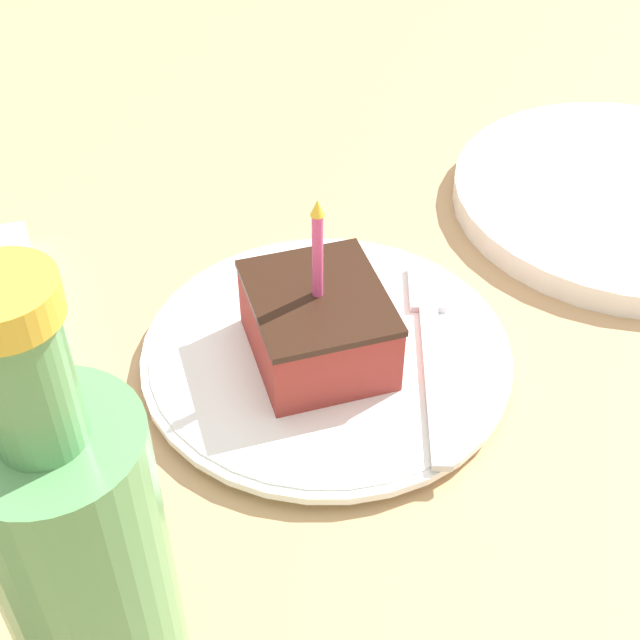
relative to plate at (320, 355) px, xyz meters
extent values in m
cube|color=tan|center=(0.00, -0.02, -0.03)|extent=(2.40, 2.40, 0.04)
cylinder|color=white|center=(0.00, 0.00, 0.00)|extent=(0.22, 0.22, 0.01)
cylinder|color=white|center=(0.00, 0.00, 0.00)|extent=(0.23, 0.23, 0.01)
cube|color=#99332D|center=(0.00, 0.00, 0.03)|extent=(0.08, 0.09, 0.04)
cube|color=black|center=(0.00, 0.00, 0.05)|extent=(0.08, 0.09, 0.00)
cylinder|color=#E04C8C|center=(0.00, 0.00, 0.08)|extent=(0.01, 0.01, 0.06)
cone|color=yellow|center=(0.00, 0.00, 0.12)|extent=(0.01, 0.01, 0.01)
cube|color=silver|center=(0.06, -0.05, 0.01)|extent=(0.05, 0.13, 0.00)
cube|color=silver|center=(0.09, 0.03, 0.01)|extent=(0.04, 0.05, 0.00)
cylinder|color=#599959|center=(-0.15, -0.18, 0.08)|extent=(0.07, 0.07, 0.18)
cylinder|color=#599959|center=(-0.15, -0.18, 0.20)|extent=(0.03, 0.03, 0.05)
cylinder|color=gold|center=(-0.15, -0.18, 0.23)|extent=(0.03, 0.03, 0.01)
cylinder|color=white|center=(0.28, 0.10, 0.00)|extent=(0.27, 0.27, 0.02)
camera|label=1|loc=(-0.12, -0.39, 0.39)|focal=50.00mm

